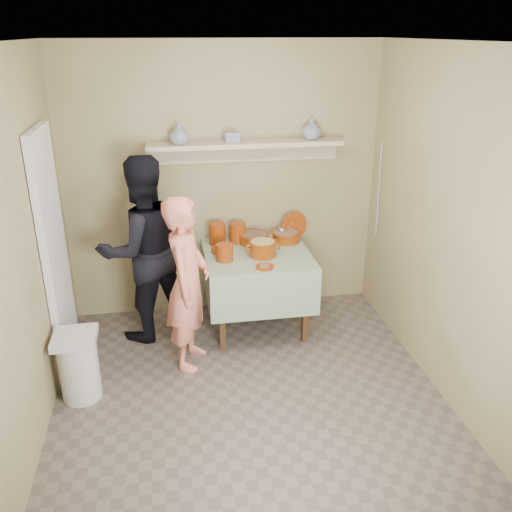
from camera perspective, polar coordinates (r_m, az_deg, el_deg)
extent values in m
plane|color=#62554D|center=(4.27, -0.31, -15.94)|extent=(3.50, 3.50, 0.00)
cube|color=silver|center=(4.65, -20.42, 0.22)|extent=(0.06, 0.70, 2.00)
cylinder|color=maroon|center=(5.19, -4.10, 2.37)|extent=(0.16, 0.16, 0.21)
cylinder|color=maroon|center=(5.23, -1.94, 2.47)|extent=(0.16, 0.16, 0.19)
cylinder|color=maroon|center=(4.81, -3.33, 0.37)|extent=(0.15, 0.15, 0.15)
cylinder|color=maroon|center=(5.01, -3.65, 0.66)|extent=(0.18, 0.18, 0.05)
cylinder|color=maroon|center=(5.34, 4.02, 3.16)|extent=(0.28, 0.13, 0.28)
imported|color=navy|center=(5.18, 5.86, 13.16)|extent=(0.24, 0.24, 0.19)
imported|color=navy|center=(4.97, -8.11, 12.58)|extent=(0.22, 0.22, 0.18)
cube|color=navy|center=(5.03, -2.60, 12.39)|extent=(0.14, 0.11, 0.09)
imported|color=#E47A62|center=(4.47, -7.20, -2.92)|extent=(0.49, 0.62, 1.49)
imported|color=black|center=(4.93, -11.79, 0.65)|extent=(1.01, 0.91, 1.70)
cube|color=#988B5D|center=(5.26, -3.49, 7.63)|extent=(3.00, 0.02, 2.60)
cube|color=#988B5D|center=(2.12, 7.77, -17.65)|extent=(3.00, 0.02, 2.60)
cube|color=#988B5D|center=(3.69, -24.17, -1.09)|extent=(0.02, 3.50, 2.60)
cube|color=#988B5D|center=(4.11, 20.94, 1.75)|extent=(0.02, 3.50, 2.60)
cube|color=silver|center=(3.33, -0.41, 21.78)|extent=(3.00, 3.50, 0.02)
cube|color=#4C2D16|center=(4.80, -3.62, -6.10)|extent=(0.05, 0.05, 0.71)
cube|color=#4C2D16|center=(4.92, 5.25, -5.37)|extent=(0.05, 0.05, 0.71)
cube|color=#4C2D16|center=(5.48, -4.49, -2.31)|extent=(0.05, 0.05, 0.71)
cube|color=#4C2D16|center=(5.58, 3.29, -1.76)|extent=(0.05, 0.05, 0.71)
cube|color=#4C2D16|center=(5.02, 0.11, 0.06)|extent=(0.90, 0.90, 0.04)
cube|color=#1E5925|center=(5.01, 0.11, 0.32)|extent=(0.96, 0.96, 0.01)
cube|color=#1E5925|center=(4.67, 1.11, -4.33)|extent=(0.96, 0.01, 0.44)
cube|color=#1E5925|center=(5.53, -0.73, 0.13)|extent=(0.96, 0.01, 0.44)
cube|color=#1E5925|center=(5.05, -5.27, -2.28)|extent=(0.01, 0.96, 0.44)
cube|color=#1E5925|center=(5.19, 5.34, -1.53)|extent=(0.01, 0.96, 0.44)
cylinder|color=#6A2502|center=(5.21, -0.25, 1.85)|extent=(0.28, 0.28, 0.09)
cylinder|color=maroon|center=(5.20, -0.25, 2.27)|extent=(0.30, 0.30, 0.01)
cylinder|color=brown|center=(5.20, -0.25, 2.11)|extent=(0.25, 0.25, 0.05)
cylinder|color=#6A2502|center=(5.26, 3.18, 2.02)|extent=(0.26, 0.26, 0.09)
cylinder|color=maroon|center=(5.25, 3.19, 2.45)|extent=(0.28, 0.28, 0.01)
cylinder|color=#8C6B54|center=(5.25, 3.18, 2.28)|extent=(0.23, 0.23, 0.05)
cylinder|color=silver|center=(5.13, 3.44, 3.06)|extent=(0.01, 0.22, 0.16)
sphere|color=silver|center=(5.26, 2.71, 2.70)|extent=(0.07, 0.07, 0.07)
cylinder|color=#6A2502|center=(4.91, 0.70, 0.78)|extent=(0.24, 0.24, 0.14)
cylinder|color=maroon|center=(4.89, 0.70, 1.48)|extent=(0.25, 0.25, 0.01)
cylinder|color=tan|center=(4.89, 0.70, 1.31)|extent=(0.21, 0.21, 0.05)
torus|color=maroon|center=(4.89, -0.69, 0.77)|extent=(0.09, 0.02, 0.09)
torus|color=maroon|center=(4.93, 2.07, 0.94)|extent=(0.09, 0.02, 0.09)
cylinder|color=maroon|center=(4.68, 0.93, -1.16)|extent=(0.16, 0.16, 0.02)
cylinder|color=#8C6B54|center=(4.68, 0.93, -1.04)|extent=(0.09, 0.09, 0.01)
cube|color=#BEA98D|center=(5.06, -1.12, 11.71)|extent=(1.80, 0.25, 0.04)
cube|color=#BEA98D|center=(5.19, -1.31, 10.88)|extent=(1.80, 0.02, 0.18)
cylinder|color=silver|center=(4.47, -18.11, -11.27)|extent=(0.30, 0.30, 0.50)
cube|color=silver|center=(4.32, -18.56, -8.18)|extent=(0.32, 0.32, 0.06)
cylinder|color=silver|center=(5.31, 12.99, 10.03)|extent=(0.01, 0.01, 0.30)
cylinder|color=silver|center=(5.36, 12.79, 6.85)|extent=(0.01, 0.01, 0.30)
cylinder|color=silver|center=(5.43, 12.60, 3.75)|extent=(0.01, 0.01, 0.30)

